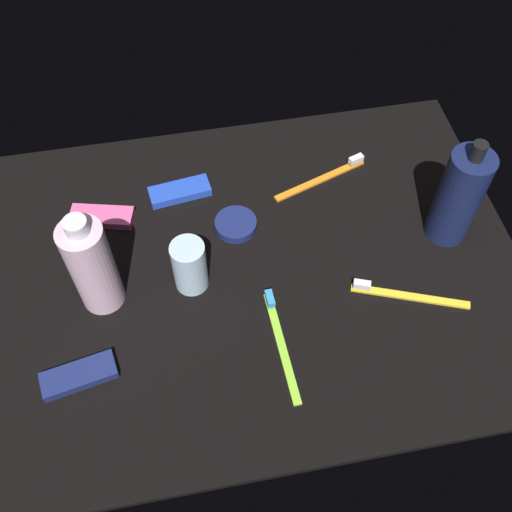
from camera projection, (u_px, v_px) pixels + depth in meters
ground_plane at (256, 269)px, 95.19cm from camera, size 84.00×64.00×1.20cm
lotion_bottle at (459, 197)px, 91.59cm from camera, size 6.75×6.75×19.83cm
bodywash_bottle at (92, 266)px, 84.48cm from camera, size 6.39×6.39×18.80cm
deodorant_stick at (190, 266)px, 89.25cm from camera, size 5.17×5.17×9.26cm
toothbrush_yellow at (403, 294)px, 91.14cm from camera, size 17.24×7.57×2.10cm
toothbrush_orange at (325, 176)px, 104.76cm from camera, size 17.41×7.00×2.10cm
toothbrush_lime at (280, 339)px, 86.87cm from camera, size 1.86×18.03×2.10cm
snack_bar_pink at (102, 217)px, 99.45cm from camera, size 11.07×6.44×1.50cm
snack_bar_navy at (79, 375)px, 83.49cm from camera, size 10.96×5.86×1.50cm
snack_bar_blue at (180, 191)px, 102.58cm from camera, size 10.83×5.32×1.50cm
cream_tin_left at (236, 224)px, 98.51cm from camera, size 6.92×6.92×1.54cm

